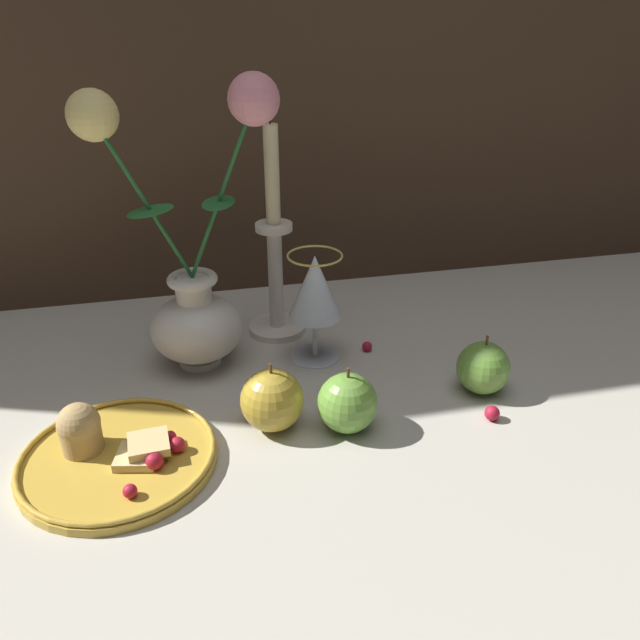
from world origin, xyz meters
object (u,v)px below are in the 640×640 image
(vase, at_px, (194,280))
(apple_near_glass, at_px, (272,400))
(plate_with_pastries, at_px, (113,452))
(apple_at_table_edge, at_px, (347,403))
(apple_beside_vase, at_px, (483,368))
(wine_glass, at_px, (315,291))
(candlestick, at_px, (275,266))

(vase, xyz_separation_m, apple_near_glass, (0.07, -0.17, -0.09))
(plate_with_pastries, bearing_deg, apple_at_table_edge, 0.81)
(apple_near_glass, bearing_deg, vase, 113.72)
(vase, relative_size, plate_with_pastries, 1.77)
(apple_at_table_edge, bearing_deg, apple_near_glass, 165.10)
(vase, bearing_deg, apple_beside_vase, -23.72)
(apple_near_glass, distance_m, apple_at_table_edge, 0.09)
(wine_glass, bearing_deg, apple_at_table_edge, -89.63)
(vase, height_order, apple_at_table_edge, vase)
(apple_beside_vase, xyz_separation_m, apple_at_table_edge, (-0.19, -0.04, 0.00))
(wine_glass, height_order, apple_near_glass, wine_glass)
(apple_near_glass, height_order, apple_at_table_edge, apple_near_glass)
(vase, relative_size, candlestick, 1.19)
(vase, bearing_deg, apple_at_table_edge, -50.31)
(vase, bearing_deg, candlestick, 29.34)
(plate_with_pastries, distance_m, apple_at_table_edge, 0.27)
(vase, xyz_separation_m, candlestick, (0.12, 0.07, -0.02))
(plate_with_pastries, height_order, candlestick, candlestick)
(wine_glass, distance_m, candlestick, 0.10)
(apple_at_table_edge, bearing_deg, vase, 129.69)
(plate_with_pastries, xyz_separation_m, apple_near_glass, (0.18, 0.03, 0.02))
(apple_beside_vase, bearing_deg, wine_glass, 145.51)
(apple_beside_vase, bearing_deg, candlestick, 136.35)
(wine_glass, relative_size, apple_near_glass, 1.79)
(plate_with_pastries, distance_m, candlestick, 0.36)
(vase, relative_size, wine_glass, 2.44)
(candlestick, bearing_deg, wine_glass, -65.90)
(apple_beside_vase, distance_m, apple_at_table_edge, 0.19)
(vase, bearing_deg, plate_with_pastries, -118.24)
(plate_with_pastries, xyz_separation_m, wine_glass, (0.26, 0.17, 0.09))
(candlestick, xyz_separation_m, apple_at_table_edge, (0.04, -0.26, -0.07))
(wine_glass, xyz_separation_m, apple_near_glass, (-0.08, -0.15, -0.07))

